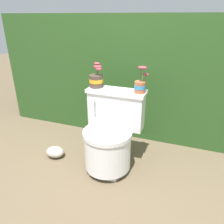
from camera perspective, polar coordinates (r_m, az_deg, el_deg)
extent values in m
plane|color=brown|center=(2.07, 0.96, -14.29)|extent=(12.00, 12.00, 0.00)
cube|color=#284C1E|center=(2.72, 8.57, 10.27)|extent=(3.23, 0.92, 1.30)
cube|color=silver|center=(2.04, -1.10, -14.19)|extent=(0.25, 0.28, 0.05)
cylinder|color=silver|center=(1.93, -1.15, -10.00)|extent=(0.40, 0.40, 0.31)
cylinder|color=silver|center=(1.84, -1.19, -5.50)|extent=(0.42, 0.42, 0.04)
cube|color=silver|center=(1.97, 1.11, 0.55)|extent=(0.50, 0.16, 0.32)
cube|color=silver|center=(1.91, 1.15, 5.39)|extent=(0.52, 0.18, 0.03)
cylinder|color=silver|center=(1.90, -4.89, 2.73)|extent=(0.02, 0.05, 0.02)
cylinder|color=#47382D|center=(1.97, -4.17, 8.04)|extent=(0.12, 0.12, 0.11)
cylinder|color=orange|center=(1.96, -4.18, 8.20)|extent=(0.12, 0.12, 0.03)
cylinder|color=#332319|center=(1.95, -4.21, 9.43)|extent=(0.11, 0.11, 0.01)
cylinder|color=#4C753D|center=(1.94, -3.76, 10.48)|extent=(0.01, 0.01, 0.06)
ellipsoid|color=#93333D|center=(1.93, -3.79, 11.67)|extent=(0.08, 0.05, 0.03)
cylinder|color=#4C753D|center=(1.95, -3.92, 10.97)|extent=(0.01, 0.01, 0.09)
ellipsoid|color=#93333D|center=(1.93, -3.96, 12.50)|extent=(0.06, 0.04, 0.02)
cylinder|color=#4C753D|center=(1.92, -3.49, 10.17)|extent=(0.01, 0.01, 0.05)
ellipsoid|color=#93333D|center=(1.92, -3.52, 11.13)|extent=(0.06, 0.04, 0.03)
cylinder|color=#9E5638|center=(1.83, 7.29, 6.43)|extent=(0.09, 0.09, 0.10)
cylinder|color=#2D84BC|center=(1.82, 7.30, 6.58)|extent=(0.10, 0.10, 0.03)
cylinder|color=#332319|center=(1.81, 7.36, 7.72)|extent=(0.09, 0.09, 0.01)
cylinder|color=#4C753D|center=(1.82, 8.67, 8.71)|extent=(0.01, 0.01, 0.05)
ellipsoid|color=#93333D|center=(1.81, 8.73, 9.68)|extent=(0.06, 0.04, 0.02)
cylinder|color=#4C753D|center=(1.82, 7.43, 9.67)|extent=(0.01, 0.01, 0.11)
ellipsoid|color=#93333D|center=(1.80, 7.53, 11.50)|extent=(0.05, 0.04, 0.02)
cylinder|color=#4C753D|center=(1.78, 7.96, 9.41)|extent=(0.01, 0.01, 0.11)
ellipsoid|color=#93333D|center=(1.77, 8.08, 11.38)|extent=(0.07, 0.05, 0.03)
ellipsoid|color=#9E9384|center=(2.25, -14.63, -10.07)|extent=(0.18, 0.15, 0.10)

